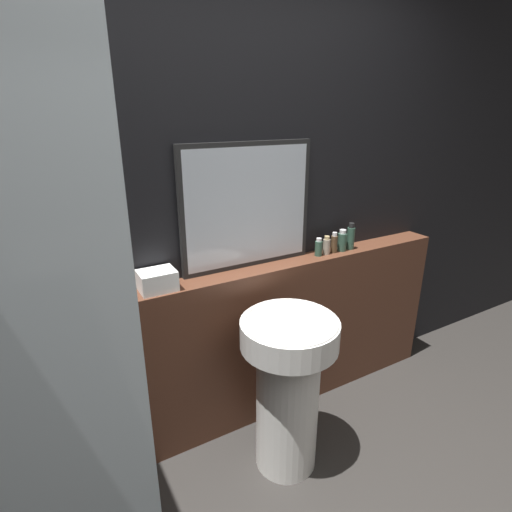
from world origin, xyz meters
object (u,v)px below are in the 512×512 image
at_px(pedestal_sink, 288,383).
at_px(shampoo_bottle, 319,248).
at_px(towel_stack, 157,280).
at_px(conditioner_bottle, 327,246).
at_px(mirror, 247,207).
at_px(lotion_bottle, 334,243).
at_px(hand_soap_bottle, 351,237).
at_px(body_wash_bottle, 342,241).

bearing_deg(pedestal_sink, shampoo_bottle, 40.30).
distance_m(towel_stack, conditioner_bottle, 1.04).
bearing_deg(mirror, shampoo_bottle, -8.15).
distance_m(pedestal_sink, lotion_bottle, 0.89).
relative_size(conditioner_bottle, lotion_bottle, 0.89).
relative_size(mirror, shampoo_bottle, 7.01).
relative_size(lotion_bottle, hand_soap_bottle, 0.76).
xyz_separation_m(towel_stack, conditioner_bottle, (1.04, -0.00, 0.00)).
xyz_separation_m(conditioner_bottle, lotion_bottle, (0.06, 0.00, 0.01)).
relative_size(mirror, lotion_bottle, 6.03).
relative_size(pedestal_sink, hand_soap_bottle, 5.14).
height_order(shampoo_bottle, lotion_bottle, lotion_bottle).
height_order(lotion_bottle, hand_soap_bottle, hand_soap_bottle).
relative_size(pedestal_sink, towel_stack, 4.95).
bearing_deg(mirror, pedestal_sink, -93.90).
xyz_separation_m(pedestal_sink, conditioner_bottle, (0.54, 0.41, 0.52)).
bearing_deg(towel_stack, hand_soap_bottle, 0.00).
bearing_deg(lotion_bottle, towel_stack, -180.00).
distance_m(towel_stack, lotion_bottle, 1.10).
xyz_separation_m(shampoo_bottle, lotion_bottle, (0.12, 0.00, 0.01)).
bearing_deg(body_wash_bottle, conditioner_bottle, -180.00).
height_order(mirror, body_wash_bottle, mirror).
bearing_deg(hand_soap_bottle, shampoo_bottle, 180.00).
relative_size(pedestal_sink, mirror, 1.13).
xyz_separation_m(pedestal_sink, hand_soap_bottle, (0.73, 0.41, 0.55)).
bearing_deg(towel_stack, body_wash_bottle, 0.00).
distance_m(shampoo_bottle, conditioner_bottle, 0.06).
xyz_separation_m(shampoo_bottle, hand_soap_bottle, (0.25, 0.00, 0.03)).
height_order(towel_stack, lotion_bottle, lotion_bottle).
relative_size(pedestal_sink, conditioner_bottle, 7.65).
height_order(conditioner_bottle, lotion_bottle, lotion_bottle).
height_order(shampoo_bottle, hand_soap_bottle, hand_soap_bottle).
relative_size(mirror, body_wash_bottle, 5.70).
height_order(mirror, towel_stack, mirror).
bearing_deg(conditioner_bottle, mirror, 172.81).
bearing_deg(mirror, body_wash_bottle, -5.80).
height_order(towel_stack, conditioner_bottle, conditioner_bottle).
distance_m(mirror, shampoo_bottle, 0.54).
bearing_deg(conditioner_bottle, towel_stack, 180.00).
bearing_deg(mirror, towel_stack, -173.16).
relative_size(conditioner_bottle, body_wash_bottle, 0.84).
distance_m(mirror, lotion_bottle, 0.63).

